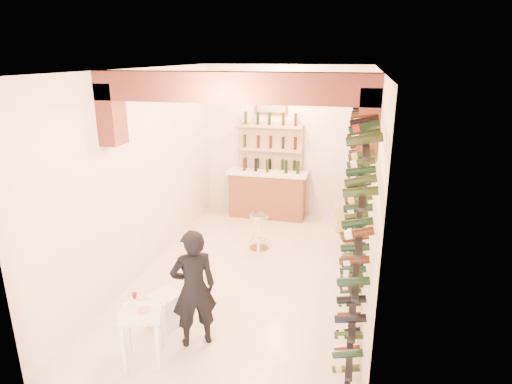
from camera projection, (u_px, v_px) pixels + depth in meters
ground at (252, 274)px, 7.00m from camera, size 6.00×6.00×0.00m
room_shell at (247, 139)px, 6.08m from camera, size 3.52×6.02×3.21m
wine_rack at (355, 189)px, 6.19m from camera, size 0.32×5.70×2.56m
back_counter at (268, 193)px, 9.36m from camera, size 1.70×0.62×1.29m
back_shelving at (270, 162)px, 9.39m from camera, size 1.40×0.31×2.73m
tasting_table at (141, 321)px, 4.86m from camera, size 0.59×0.59×0.79m
white_stool at (166, 310)px, 5.63m from camera, size 0.46×0.46×0.44m
person at (194, 289)px, 5.12m from camera, size 0.65×0.60×1.49m
chrome_barstool at (259, 229)px, 7.76m from camera, size 0.35×0.35×0.69m
crate_lower at (345, 224)px, 8.69m from camera, size 0.52×0.44×0.27m
crate_upper at (346, 212)px, 8.61m from camera, size 0.48×0.35×0.26m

